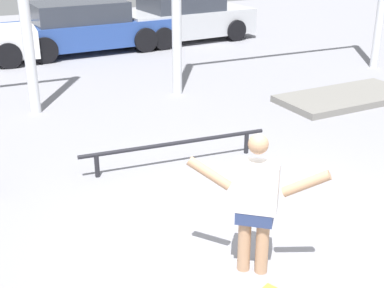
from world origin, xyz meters
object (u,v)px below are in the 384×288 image
grind_rail (175,146)px  parked_car_silver (185,18)px  skateboarder (255,200)px  manual_pad (346,97)px  parked_car_blue (85,27)px

grind_rail → parked_car_silver: bearing=65.1°
skateboarder → manual_pad: bearing=80.5°
grind_rail → parked_car_silver: (3.94, 8.47, 0.38)m
skateboarder → manual_pad: skateboarder is taller
parked_car_silver → skateboarder: bearing=-116.0°
skateboarder → parked_car_blue: bearing=123.4°
parked_car_silver → grind_rail: bearing=-120.2°
grind_rail → manual_pad: bearing=17.9°
skateboarder → parked_car_blue: skateboarder is taller
manual_pad → parked_car_blue: (-3.70, 6.73, 0.61)m
manual_pad → grind_rail: (-4.43, -1.43, 0.23)m
skateboarder → grind_rail: 2.86m
parked_car_blue → skateboarder: bearing=-98.7°
skateboarder → parked_car_silver: skateboarder is taller
skateboarder → grind_rail: skateboarder is taller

